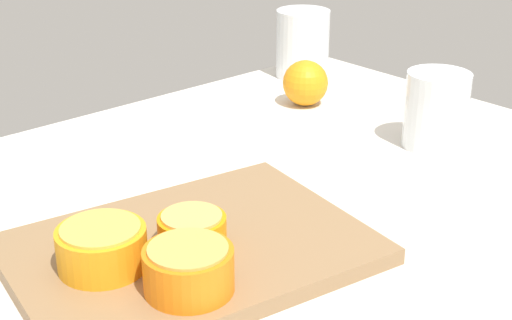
{
  "coord_description": "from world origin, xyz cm",
  "views": [
    {
      "loc": [
        -48.46,
        -52.08,
        40.36
      ],
      "look_at": [
        1.08,
        3.82,
        7.43
      ],
      "focal_mm": 52.57,
      "sensor_mm": 36.0,
      "label": 1
    }
  ],
  "objects_px": {
    "juice_glass": "(436,114)",
    "second_glass": "(302,48)",
    "cutting_board": "(190,250)",
    "orange_half_1": "(189,269)",
    "orange_half_0": "(102,247)",
    "orange_half_2": "(192,231)",
    "loose_orange_0": "(305,83)"
  },
  "relations": [
    {
      "from": "juice_glass",
      "to": "orange_half_0",
      "type": "distance_m",
      "value": 0.52
    },
    {
      "from": "orange_half_1",
      "to": "cutting_board",
      "type": "bearing_deg",
      "value": 53.0
    },
    {
      "from": "second_glass",
      "to": "orange_half_1",
      "type": "xyz_separation_m",
      "value": [
        -0.58,
        -0.44,
        -0.01
      ]
    },
    {
      "from": "juice_glass",
      "to": "orange_half_1",
      "type": "relative_size",
      "value": 1.27
    },
    {
      "from": "orange_half_1",
      "to": "loose_orange_0",
      "type": "distance_m",
      "value": 0.57
    },
    {
      "from": "orange_half_0",
      "to": "juice_glass",
      "type": "bearing_deg",
      "value": -0.31
    },
    {
      "from": "loose_orange_0",
      "to": "orange_half_0",
      "type": "bearing_deg",
      "value": -155.15
    },
    {
      "from": "second_glass",
      "to": "cutting_board",
      "type": "xyz_separation_m",
      "value": [
        -0.53,
        -0.37,
        -0.04
      ]
    },
    {
      "from": "second_glass",
      "to": "orange_half_2",
      "type": "distance_m",
      "value": 0.65
    },
    {
      "from": "juice_glass",
      "to": "loose_orange_0",
      "type": "relative_size",
      "value": 1.46
    },
    {
      "from": "cutting_board",
      "to": "loose_orange_0",
      "type": "height_order",
      "value": "loose_orange_0"
    },
    {
      "from": "orange_half_2",
      "to": "cutting_board",
      "type": "bearing_deg",
      "value": 75.26
    },
    {
      "from": "juice_glass",
      "to": "second_glass",
      "type": "xyz_separation_m",
      "value": [
        0.09,
        0.35,
        0.0
      ]
    },
    {
      "from": "second_glass",
      "to": "orange_half_0",
      "type": "distance_m",
      "value": 0.71
    },
    {
      "from": "second_glass",
      "to": "orange_half_0",
      "type": "bearing_deg",
      "value": -150.44
    },
    {
      "from": "loose_orange_0",
      "to": "orange_half_2",
      "type": "bearing_deg",
      "value": -148.15
    },
    {
      "from": "cutting_board",
      "to": "orange_half_1",
      "type": "distance_m",
      "value": 0.09
    },
    {
      "from": "second_glass",
      "to": "loose_orange_0",
      "type": "bearing_deg",
      "value": -132.98
    },
    {
      "from": "orange_half_0",
      "to": "orange_half_2",
      "type": "bearing_deg",
      "value": -16.84
    },
    {
      "from": "second_glass",
      "to": "loose_orange_0",
      "type": "relative_size",
      "value": 1.63
    },
    {
      "from": "orange_half_0",
      "to": "orange_half_2",
      "type": "height_order",
      "value": "orange_half_0"
    },
    {
      "from": "orange_half_0",
      "to": "loose_orange_0",
      "type": "height_order",
      "value": "loose_orange_0"
    },
    {
      "from": "orange_half_2",
      "to": "orange_half_0",
      "type": "bearing_deg",
      "value": 163.16
    },
    {
      "from": "juice_glass",
      "to": "loose_orange_0",
      "type": "bearing_deg",
      "value": 93.02
    },
    {
      "from": "juice_glass",
      "to": "loose_orange_0",
      "type": "distance_m",
      "value": 0.24
    },
    {
      "from": "juice_glass",
      "to": "orange_half_2",
      "type": "bearing_deg",
      "value": -176.9
    },
    {
      "from": "juice_glass",
      "to": "second_glass",
      "type": "distance_m",
      "value": 0.36
    },
    {
      "from": "second_glass",
      "to": "orange_half_2",
      "type": "height_order",
      "value": "second_glass"
    },
    {
      "from": "cutting_board",
      "to": "juice_glass",
      "type": "bearing_deg",
      "value": 2.07
    },
    {
      "from": "orange_half_0",
      "to": "orange_half_2",
      "type": "xyz_separation_m",
      "value": [
        0.09,
        -0.03,
        -0.0
      ]
    },
    {
      "from": "cutting_board",
      "to": "orange_half_2",
      "type": "distance_m",
      "value": 0.03
    },
    {
      "from": "orange_half_2",
      "to": "loose_orange_0",
      "type": "xyz_separation_m",
      "value": [
        0.42,
        0.26,
        0.0
      ]
    }
  ]
}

